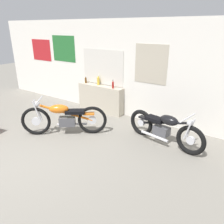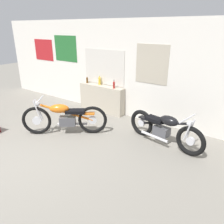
{
  "view_description": "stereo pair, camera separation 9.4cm",
  "coord_description": "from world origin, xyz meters",
  "px_view_note": "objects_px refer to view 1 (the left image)",
  "views": [
    {
      "loc": [
        3.78,
        -2.08,
        2.58
      ],
      "look_at": [
        1.07,
        1.88,
        0.7
      ],
      "focal_mm": 35.0,
      "sensor_mm": 36.0,
      "label": 1
    },
    {
      "loc": [
        3.86,
        -2.03,
        2.58
      ],
      "look_at": [
        1.07,
        1.88,
        0.7
      ],
      "focal_mm": 35.0,
      "sensor_mm": 36.0,
      "label": 2
    }
  ],
  "objects_px": {
    "motorcycle_black": "(164,128)",
    "bottle_left_center": "(98,80)",
    "bottle_leftmost": "(86,80)",
    "bottle_center": "(113,85)",
    "motorcycle_orange": "(64,118)"
  },
  "relations": [
    {
      "from": "bottle_leftmost",
      "to": "motorcycle_orange",
      "type": "relative_size",
      "value": 0.13
    },
    {
      "from": "bottle_leftmost",
      "to": "bottle_center",
      "type": "bearing_deg",
      "value": -2.39
    },
    {
      "from": "bottle_left_center",
      "to": "bottle_center",
      "type": "bearing_deg",
      "value": -8.64
    },
    {
      "from": "bottle_center",
      "to": "motorcycle_orange",
      "type": "height_order",
      "value": "bottle_center"
    },
    {
      "from": "bottle_leftmost",
      "to": "bottle_center",
      "type": "relative_size",
      "value": 0.89
    },
    {
      "from": "motorcycle_black",
      "to": "motorcycle_orange",
      "type": "relative_size",
      "value": 1.12
    },
    {
      "from": "motorcycle_black",
      "to": "bottle_center",
      "type": "bearing_deg",
      "value": 157.54
    },
    {
      "from": "bottle_left_center",
      "to": "motorcycle_black",
      "type": "distance_m",
      "value": 2.83
    },
    {
      "from": "bottle_leftmost",
      "to": "motorcycle_orange",
      "type": "distance_m",
      "value": 2.06
    },
    {
      "from": "bottle_left_center",
      "to": "motorcycle_black",
      "type": "relative_size",
      "value": 0.16
    },
    {
      "from": "motorcycle_black",
      "to": "bottle_leftmost",
      "type": "bearing_deg",
      "value": 164.33
    },
    {
      "from": "bottle_left_center",
      "to": "bottle_leftmost",
      "type": "bearing_deg",
      "value": -174.24
    },
    {
      "from": "motorcycle_black",
      "to": "motorcycle_orange",
      "type": "xyz_separation_m",
      "value": [
        -2.27,
        -0.95,
        0.05
      ]
    },
    {
      "from": "motorcycle_orange",
      "to": "bottle_leftmost",
      "type": "bearing_deg",
      "value": 114.51
    },
    {
      "from": "motorcycle_black",
      "to": "bottle_left_center",
      "type": "bearing_deg",
      "value": 160.67
    }
  ]
}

